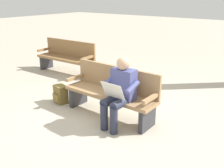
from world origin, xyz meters
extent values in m
plane|color=#B7AD99|center=(0.00, 0.00, 0.00)|extent=(40.00, 40.00, 0.00)
cube|color=#9E7A51|center=(0.00, 0.00, 0.42)|extent=(1.81, 0.51, 0.06)
cube|color=#9E7A51|center=(0.00, -0.21, 0.68)|extent=(1.80, 0.08, 0.45)
cube|color=#9E7A51|center=(-0.85, 0.02, 0.57)|extent=(0.07, 0.48, 0.06)
cube|color=#9E7A51|center=(0.85, -0.02, 0.57)|extent=(0.07, 0.48, 0.06)
cube|color=#2D2D33|center=(-0.80, 0.02, 0.20)|extent=(0.09, 0.43, 0.39)
cube|color=#2D2D33|center=(0.80, -0.02, 0.20)|extent=(0.09, 0.43, 0.39)
cube|color=#474C84|center=(-0.35, 0.06, 0.71)|extent=(0.40, 0.23, 0.52)
sphere|color=tan|center=(-0.35, 0.08, 1.07)|extent=(0.22, 0.22, 0.22)
cylinder|color=#282D42|center=(-0.44, 0.27, 0.47)|extent=(0.16, 0.42, 0.15)
cylinder|color=#282D42|center=(-0.24, 0.26, 0.47)|extent=(0.16, 0.42, 0.15)
cylinder|color=#282D42|center=(-0.44, 0.46, 0.23)|extent=(0.13, 0.13, 0.45)
cylinder|color=#282D42|center=(-0.24, 0.45, 0.23)|extent=(0.13, 0.13, 0.45)
cylinder|color=#474C84|center=(-0.59, 0.16, 0.74)|extent=(0.10, 0.31, 0.18)
cylinder|color=#474C84|center=(-0.11, 0.15, 0.74)|extent=(0.10, 0.31, 0.18)
cube|color=silver|center=(-0.34, 0.36, 0.68)|extent=(0.40, 0.14, 0.27)
cube|color=brown|center=(1.16, 0.13, 0.18)|extent=(0.33, 0.26, 0.37)
cube|color=olive|center=(1.19, 0.24, 0.13)|extent=(0.21, 0.09, 0.17)
cube|color=olive|center=(2.62, -1.38, 0.42)|extent=(1.82, 0.55, 0.06)
cube|color=olive|center=(2.63, -1.60, 0.68)|extent=(1.80, 0.12, 0.45)
cube|color=olive|center=(1.77, -1.41, 0.57)|extent=(0.08, 0.48, 0.06)
cube|color=olive|center=(3.47, -1.35, 0.57)|extent=(0.08, 0.48, 0.06)
cube|color=#2D2D33|center=(1.82, -1.41, 0.20)|extent=(0.10, 0.43, 0.39)
cube|color=#2D2D33|center=(3.42, -1.35, 0.20)|extent=(0.10, 0.43, 0.39)
camera|label=1|loc=(-2.58, 3.34, 2.13)|focal=40.55mm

